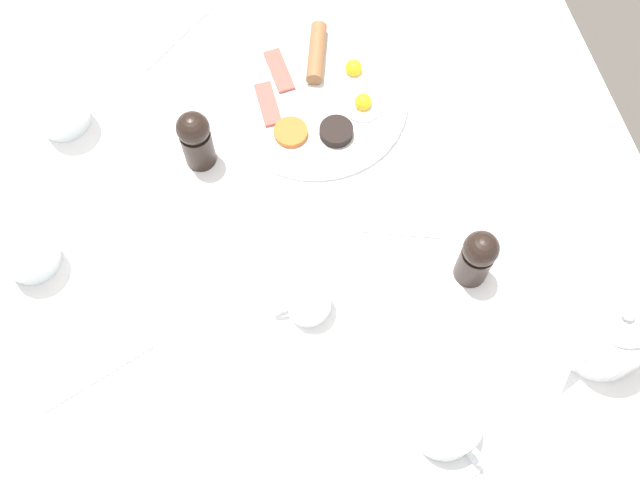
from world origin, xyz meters
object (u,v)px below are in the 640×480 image
(breakfast_plate, at_px, (318,97))
(water_glass_short, at_px, (22,247))
(fork_spare, at_px, (97,376))
(fork_by_plate, at_px, (179,35))
(spoon_for_tea, at_px, (388,231))
(pepper_grinder, at_px, (196,139))
(teapot_near, at_px, (611,330))
(creamer_jug, at_px, (307,300))
(salt_grinder, at_px, (477,257))
(water_glass_tall, at_px, (54,99))
(teacup_with_saucer_left, at_px, (445,425))
(napkin_folded, at_px, (483,44))

(breakfast_plate, relative_size, water_glass_short, 2.99)
(water_glass_short, relative_size, fork_spare, 0.62)
(fork_by_plate, xyz_separation_m, spoon_for_tea, (-0.24, 0.44, 0.00))
(pepper_grinder, distance_m, fork_spare, 0.37)
(teapot_near, xyz_separation_m, pepper_grinder, (0.49, -0.43, 0.00))
(breakfast_plate, bearing_deg, creamer_jug, 73.99)
(water_glass_short, height_order, fork_spare, water_glass_short)
(breakfast_plate, distance_m, pepper_grinder, 0.22)
(water_glass_short, height_order, fork_by_plate, water_glass_short)
(water_glass_short, distance_m, creamer_jug, 0.41)
(creamer_jug, bearing_deg, fork_by_plate, -79.26)
(teapot_near, bearing_deg, creamer_jug, -45.65)
(salt_grinder, bearing_deg, fork_spare, 2.53)
(water_glass_tall, bearing_deg, teacup_with_saucer_left, 125.84)
(teacup_with_saucer_left, distance_m, salt_grinder, 0.23)
(fork_by_plate, distance_m, spoon_for_tea, 0.50)
(water_glass_short, bearing_deg, fork_spare, 109.54)
(teacup_with_saucer_left, height_order, napkin_folded, teacup_with_saucer_left)
(creamer_jug, distance_m, pepper_grinder, 0.30)
(breakfast_plate, bearing_deg, water_glass_short, 20.49)
(creamer_jug, height_order, salt_grinder, salt_grinder)
(teacup_with_saucer_left, relative_size, water_glass_tall, 1.20)
(breakfast_plate, distance_m, spoon_for_tea, 0.26)
(breakfast_plate, relative_size, salt_grinder, 2.66)
(water_glass_tall, xyz_separation_m, salt_grinder, (-0.55, 0.40, -0.00))
(water_glass_tall, height_order, napkin_folded, water_glass_tall)
(creamer_jug, xyz_separation_m, spoon_for_tea, (-0.15, -0.09, -0.02))
(pepper_grinder, bearing_deg, water_glass_tall, -31.10)
(water_glass_short, xyz_separation_m, napkin_folded, (-0.77, -0.22, -0.05))
(teapot_near, bearing_deg, water_glass_short, -47.07)
(breakfast_plate, distance_m, fork_spare, 0.55)
(pepper_grinder, relative_size, salt_grinder, 1.00)
(water_glass_short, bearing_deg, teapot_near, 157.58)
(teapot_near, relative_size, napkin_folded, 0.89)
(water_glass_tall, relative_size, napkin_folded, 0.56)
(fork_spare, bearing_deg, creamer_jug, -174.45)
(water_glass_tall, height_order, salt_grinder, water_glass_tall)
(creamer_jug, bearing_deg, pepper_grinder, -69.27)
(teacup_with_saucer_left, relative_size, spoon_for_tea, 0.94)
(creamer_jug, height_order, fork_by_plate, creamer_jug)
(fork_by_plate, bearing_deg, water_glass_tall, 31.90)
(teacup_with_saucer_left, bearing_deg, water_glass_short, -36.44)
(water_glass_tall, xyz_separation_m, water_glass_short, (0.07, 0.23, -0.01))
(salt_grinder, bearing_deg, teapot_near, 134.99)
(water_glass_tall, relative_size, creamer_jug, 1.41)
(breakfast_plate, xyz_separation_m, fork_by_plate, (0.20, -0.18, -0.01))
(creamer_jug, bearing_deg, spoon_for_tea, -148.87)
(teapot_near, relative_size, fork_by_plate, 1.32)
(pepper_grinder, bearing_deg, salt_grinder, 140.78)
(teacup_with_saucer_left, bearing_deg, breakfast_plate, -86.15)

